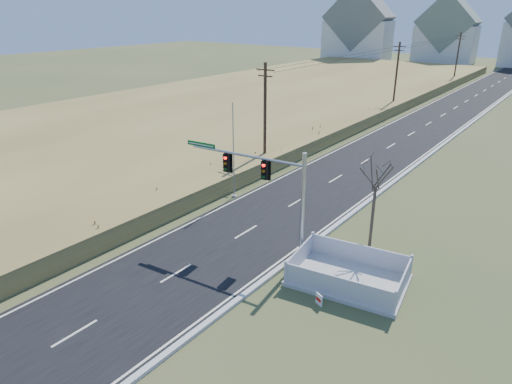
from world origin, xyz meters
name	(u,v)px	position (x,y,z in m)	size (l,w,h in m)	color
ground	(202,259)	(0.00, 0.00, 0.00)	(260.00, 260.00, 0.00)	#3F4C24
road	(452,110)	(0.00, 50.00, 0.03)	(8.00, 180.00, 0.06)	black
curb	(484,114)	(4.15, 50.00, 0.09)	(0.30, 180.00, 0.18)	#B2AFA8
reed_marsh	(268,97)	(-24.00, 40.00, 0.65)	(38.00, 110.00, 1.30)	#9E8F47
utility_pole_near	(265,115)	(-6.50, 15.00, 4.68)	(1.80, 0.26, 9.00)	#422D1E
utility_pole_mid	(396,76)	(-6.50, 45.00, 4.68)	(1.80, 0.26, 9.00)	#422D1E
utility_pole_far	(457,57)	(-6.50, 75.00, 4.68)	(1.80, 0.26, 9.00)	#422D1E
condo_nw	(358,30)	(-38.00, 100.00, 7.70)	(17.69, 13.38, 19.05)	silver
condo_nnw	(446,34)	(-18.00, 108.00, 6.94)	(14.93, 11.17, 17.03)	silver
traffic_signal_mast	(273,189)	(2.69, 3.01, 3.94)	(7.83, 1.08, 6.26)	#9EA0A5
fence_enclosure	(348,277)	(7.61, 2.80, 0.27)	(6.23, 4.72, 1.30)	#B7B5AD
open_sign	(319,299)	(7.39, 0.16, 0.31)	(0.45, 0.25, 0.59)	white
flagpole	(234,161)	(-4.30, 8.09, 2.82)	(0.32, 0.32, 7.05)	#B7B5AD
bare_tree	(377,173)	(7.00, 6.83, 4.69)	(2.19, 2.19, 5.82)	#4C3F33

